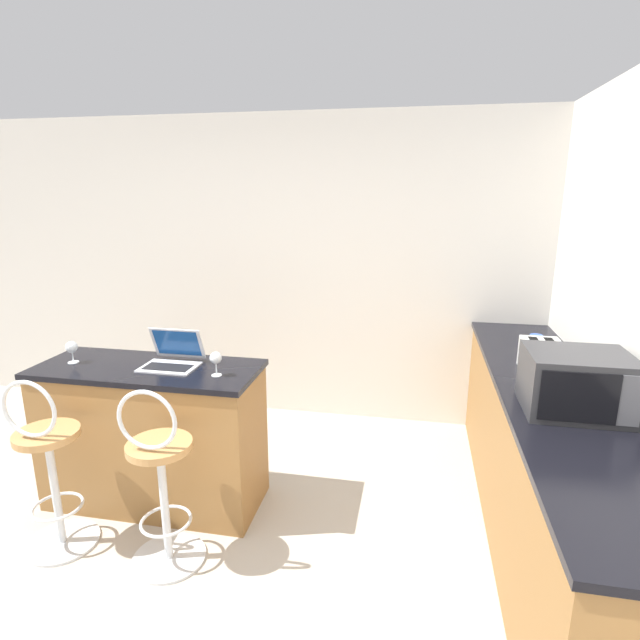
% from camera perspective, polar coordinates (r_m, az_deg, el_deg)
% --- Properties ---
extents(ground_plane, '(20.00, 20.00, 0.00)m').
position_cam_1_polar(ground_plane, '(2.89, -17.69, -29.39)').
color(ground_plane, '#ADA393').
extents(wall_back, '(12.00, 0.06, 2.60)m').
position_cam_1_polar(wall_back, '(4.38, -4.03, 5.62)').
color(wall_back, silver).
rests_on(wall_back, ground_plane).
extents(breakfast_bar, '(1.39, 0.56, 0.93)m').
position_cam_1_polar(breakfast_bar, '(3.44, -18.51, -12.33)').
color(breakfast_bar, olive).
rests_on(breakfast_bar, ground_plane).
extents(counter_right, '(0.61, 2.89, 0.93)m').
position_cam_1_polar(counter_right, '(3.20, 24.41, -15.04)').
color(counter_right, olive).
rests_on(counter_right, ground_plane).
extents(bar_stool_near, '(0.40, 0.40, 1.04)m').
position_cam_1_polar(bar_stool_near, '(3.23, -28.53, -14.67)').
color(bar_stool_near, silver).
rests_on(bar_stool_near, ground_plane).
extents(bar_stool_far, '(0.40, 0.40, 1.04)m').
position_cam_1_polar(bar_stool_far, '(2.88, -17.75, -17.16)').
color(bar_stool_far, silver).
rests_on(bar_stool_far, ground_plane).
extents(laptop, '(0.33, 0.29, 0.22)m').
position_cam_1_polar(laptop, '(3.22, -16.48, -4.00)').
color(laptop, silver).
rests_on(laptop, breakfast_bar).
extents(microwave, '(0.47, 0.39, 0.30)m').
position_cam_1_polar(microwave, '(2.73, 27.24, -6.39)').
color(microwave, '#2D2D30').
rests_on(microwave, counter_right).
extents(toaster, '(0.24, 0.28, 0.19)m').
position_cam_1_polar(toaster, '(3.24, 24.01, -3.90)').
color(toaster, silver).
rests_on(toaster, counter_right).
extents(mug_blue, '(0.10, 0.09, 0.09)m').
position_cam_1_polar(mug_blue, '(3.75, 23.49, -2.21)').
color(mug_blue, '#2D51AD').
rests_on(mug_blue, counter_right).
extents(wine_glass_short, '(0.07, 0.07, 0.14)m').
position_cam_1_polar(wine_glass_short, '(3.48, -26.52, -2.87)').
color(wine_glass_short, silver).
rests_on(wine_glass_short, breakfast_bar).
extents(wine_glass_tall, '(0.07, 0.07, 0.15)m').
position_cam_1_polar(wine_glass_tall, '(2.96, -11.83, -4.37)').
color(wine_glass_tall, silver).
rests_on(wine_glass_tall, breakfast_bar).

